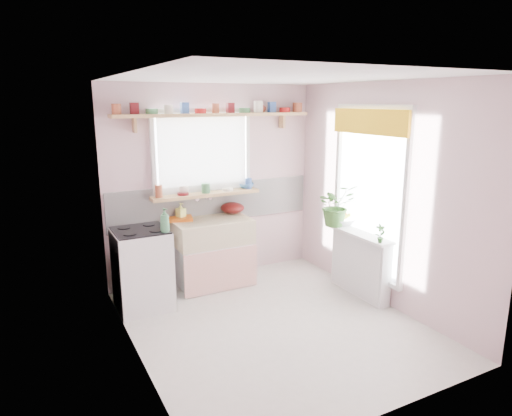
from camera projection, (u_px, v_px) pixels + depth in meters
room at (287, 179)px, 5.51m from camera, size 3.20×3.20×3.20m
sink_unit at (213, 252)px, 5.73m from camera, size 0.95×0.65×1.11m
cooker at (142, 269)px, 5.09m from camera, size 0.58×0.58×0.93m
radiator_ledge at (360, 263)px, 5.45m from camera, size 0.22×0.95×0.78m
windowsill at (206, 194)px, 5.73m from camera, size 1.40×0.22×0.04m
pine_shelf at (216, 115)px, 5.56m from camera, size 2.52×0.24×0.04m
shelf_crockery at (214, 109)px, 5.54m from camera, size 2.47×0.11×0.12m
sill_crockery at (206, 188)px, 5.71m from camera, size 1.35×0.11×0.12m
dish_tray at (178, 218)px, 5.64m from camera, size 0.41×0.35×0.04m
colander at (233, 208)px, 5.97m from camera, size 0.33×0.33×0.14m
jade_plant at (336, 205)px, 5.61m from camera, size 0.50×0.44×0.52m
fruit_bowl at (343, 221)px, 5.71m from camera, size 0.36×0.36×0.08m
herb_pot at (380, 234)px, 4.96m from camera, size 0.12×0.09×0.21m
soap_bottle_sink at (181, 211)px, 5.64m from camera, size 0.12×0.13×0.21m
sill_cup at (184, 190)px, 5.64m from camera, size 0.17×0.17×0.10m
sill_bowl at (246, 186)px, 6.04m from camera, size 0.27×0.27×0.06m
shelf_vase at (261, 107)px, 5.89m from camera, size 0.13×0.13×0.13m
cooker_bottle at (165, 220)px, 4.86m from camera, size 0.13×0.13×0.26m
fruit at (343, 216)px, 5.71m from camera, size 0.20×0.14×0.10m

